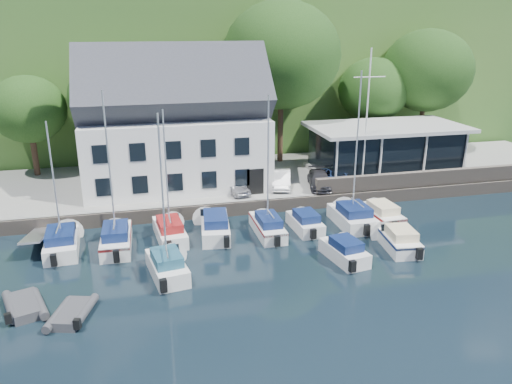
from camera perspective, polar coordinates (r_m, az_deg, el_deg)
ground at (r=27.99m, az=9.04°, el=-10.02°), size 180.00×180.00×0.00m
quay at (r=43.20m, az=0.30°, el=1.36°), size 60.00×13.00×1.00m
quay_face at (r=37.25m, az=2.69°, el=-1.52°), size 60.00×0.30×1.00m
hillside at (r=85.30m, az=-7.12°, el=14.89°), size 160.00×75.00×16.00m
field_patch at (r=94.32m, az=-2.80°, el=20.30°), size 50.00×30.00×0.30m
harbor_building at (r=39.96m, az=-9.21°, el=6.89°), size 14.40×8.20×8.70m
club_pavilion at (r=45.04m, az=14.54°, el=4.84°), size 13.20×7.20×4.10m
seawall at (r=42.07m, az=18.47°, el=1.47°), size 18.00×0.50×1.20m
gangway at (r=34.87m, az=-23.46°, el=-5.45°), size 1.20×6.00×1.40m
car_silver at (r=38.15m, az=-2.44°, el=0.65°), size 2.23×3.52×1.11m
car_white at (r=39.67m, az=2.91°, el=1.51°), size 2.45×4.21×1.31m
car_dgrey at (r=39.92m, az=7.28°, el=1.42°), size 2.66×4.50×1.22m
car_blue at (r=40.71m, az=9.18°, el=1.72°), size 1.81×3.89×1.29m
flagpole at (r=39.93m, az=12.52°, el=8.12°), size 2.56×0.20×10.68m
tree_0 at (r=46.06m, az=-24.35°, el=6.85°), size 6.18×6.18×8.44m
tree_1 at (r=44.94m, az=-16.06°, el=8.34°), size 7.10×7.10×9.70m
tree_2 at (r=45.42m, az=-3.86°, el=9.27°), size 7.28×7.28×9.94m
tree_3 at (r=46.21m, az=2.89°, el=12.28°), size 10.59×10.59×14.47m
tree_4 at (r=51.02m, az=13.15°, el=9.53°), size 6.85×6.85×9.36m
tree_5 at (r=52.87m, az=18.71°, el=10.80°), size 8.78×8.78×12.00m
boat_r1_0 at (r=31.84m, az=-22.11°, el=1.16°), size 2.49×6.70×9.00m
boat_r1_1 at (r=31.04m, az=-16.34°, el=1.86°), size 2.10×6.59×9.51m
boat_r1_2 at (r=31.75m, az=-10.20°, el=1.89°), size 2.40×6.46×8.65m
boat_r1_3 at (r=33.23m, az=-4.72°, el=-3.62°), size 2.75×7.04×1.54m
boat_r1_4 at (r=32.06m, az=1.37°, el=2.22°), size 1.75×6.34×8.53m
boat_r1_5 at (r=34.02m, az=5.63°, el=-3.26°), size 1.97×5.10×1.37m
boat_r1_6 at (r=34.07m, az=11.35°, el=3.72°), size 2.33×6.16×9.53m
boat_r1_7 at (r=36.24m, az=14.08°, el=-2.26°), size 2.14×5.89×1.49m
boat_r2_1 at (r=26.83m, az=-10.60°, el=-0.68°), size 2.73×5.86×9.17m
boat_r2_3 at (r=30.15m, az=10.07°, el=-6.41°), size 2.50×5.18×1.39m
boat_r2_4 at (r=32.33m, az=16.02°, el=-5.07°), size 2.54×5.45×1.44m
dinghy_0 at (r=27.36m, az=-24.92°, el=-11.54°), size 2.71×3.46×0.71m
dinghy_1 at (r=25.90m, az=-20.32°, el=-12.72°), size 2.44×3.21×0.66m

